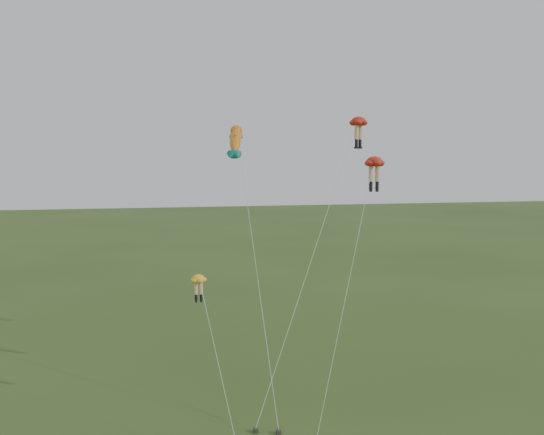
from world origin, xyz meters
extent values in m
plane|color=#2B491A|center=(0.00, 0.00, 0.00)|extent=(300.00, 300.00, 0.00)
ellipsoid|color=red|center=(7.27, 9.47, 18.61)|extent=(1.90, 1.90, 0.69)
cylinder|color=#E3B586|center=(7.09, 9.36, 17.79)|extent=(0.31, 0.31, 1.05)
cylinder|color=black|center=(7.09, 9.36, 17.00)|extent=(0.24, 0.24, 0.53)
cube|color=black|center=(7.09, 9.36, 16.66)|extent=(0.31, 0.35, 0.15)
cylinder|color=#E3B586|center=(7.45, 9.58, 17.79)|extent=(0.31, 0.31, 1.05)
cylinder|color=black|center=(7.45, 9.58, 17.00)|extent=(0.24, 0.24, 0.53)
cube|color=black|center=(7.45, 9.58, 16.66)|extent=(0.31, 0.35, 0.15)
cylinder|color=silver|center=(2.59, 4.71, 9.58)|extent=(9.40, 9.56, 18.74)
cube|color=black|center=(-2.09, -0.06, 0.12)|extent=(0.25, 0.35, 0.24)
ellipsoid|color=red|center=(5.73, 2.01, 15.76)|extent=(1.50, 1.50, 0.64)
cylinder|color=#E3B586|center=(5.53, 2.05, 15.01)|extent=(0.28, 0.28, 0.98)
cylinder|color=black|center=(5.53, 2.05, 14.28)|extent=(0.22, 0.22, 0.49)
cube|color=black|center=(5.53, 2.05, 13.96)|extent=(0.21, 0.31, 0.14)
cylinder|color=#E3B586|center=(5.92, 1.98, 15.01)|extent=(0.28, 0.28, 0.98)
cylinder|color=black|center=(5.92, 1.98, 14.28)|extent=(0.22, 0.22, 0.49)
cube|color=black|center=(5.92, 1.98, 13.96)|extent=(0.21, 0.31, 0.14)
cylinder|color=silver|center=(3.19, -0.52, 8.15)|extent=(5.11, 5.10, 15.87)
ellipsoid|color=yellow|center=(-5.13, 2.51, 8.76)|extent=(1.00, 1.00, 0.50)
cylinder|color=#E3B586|center=(-5.28, 2.52, 8.18)|extent=(0.22, 0.22, 0.76)
cylinder|color=black|center=(-5.28, 2.52, 7.61)|extent=(0.17, 0.17, 0.38)
cube|color=black|center=(-5.28, 2.52, 7.36)|extent=(0.13, 0.22, 0.11)
cylinder|color=#E3B586|center=(-4.98, 2.51, 8.18)|extent=(0.22, 0.22, 0.76)
cylinder|color=black|center=(-4.98, 2.51, 7.61)|extent=(0.17, 0.17, 0.38)
cube|color=black|center=(-4.98, 2.51, 7.36)|extent=(0.13, 0.22, 0.11)
cylinder|color=silver|center=(-4.33, -0.70, 4.61)|extent=(1.64, 6.45, 8.80)
ellipsoid|color=gold|center=(-1.98, 8.63, 17.24)|extent=(1.49, 3.05, 2.51)
sphere|color=gold|center=(-1.98, 8.63, 17.24)|extent=(1.14, 1.42, 1.26)
cone|color=#127A74|center=(-1.98, 8.63, 17.24)|extent=(0.93, 1.28, 1.22)
cone|color=#127A74|center=(-1.98, 8.63, 17.24)|extent=(0.93, 1.28, 1.22)
cone|color=#127A74|center=(-1.98, 8.63, 17.24)|extent=(0.53, 0.72, 0.68)
cone|color=#127A74|center=(-1.98, 8.63, 17.24)|extent=(0.53, 0.72, 0.68)
cone|color=red|center=(-1.98, 8.63, 17.24)|extent=(0.57, 0.73, 0.66)
cylinder|color=silver|center=(-1.40, 4.06, 8.73)|extent=(1.19, 9.19, 17.04)
cube|color=black|center=(-0.82, -0.52, 0.12)|extent=(0.25, 0.35, 0.24)
camera|label=1|loc=(-7.74, -33.49, 16.29)|focal=40.00mm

